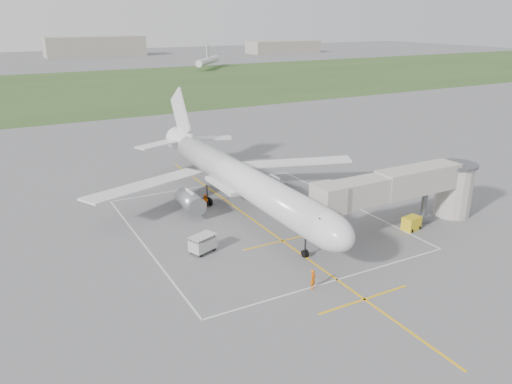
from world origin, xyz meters
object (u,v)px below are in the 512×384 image
baggage_cart (203,244)px  ramp_worker_nose (313,279)px  jet_bridge (413,188)px  ramp_worker_wing (205,201)px  airliner (239,178)px  gpu_unit (411,223)px

baggage_cart → ramp_worker_nose: size_ratio=1.66×
jet_bridge → ramp_worker_wing: size_ratio=12.52×
airliner → ramp_worker_nose: (-2.98, -20.97, -3.43)m
baggage_cart → ramp_worker_wing: 13.12m
airliner → ramp_worker_nose: size_ratio=24.17×
gpu_unit → baggage_cart: (-23.98, 6.26, 0.20)m
gpu_unit → ramp_worker_nose: 18.88m
gpu_unit → baggage_cart: bearing=156.0°
gpu_unit → baggage_cart: 24.78m
gpu_unit → ramp_worker_nose: ramp_worker_nose is taller
jet_bridge → ramp_worker_nose: (-18.70, -6.72, -3.78)m
airliner → baggage_cart: (-8.94, -9.06, -3.40)m
jet_bridge → airliner: bearing=137.8°
airliner → gpu_unit: 21.77m
gpu_unit → ramp_worker_wing: ramp_worker_wing is taller
ramp_worker_nose → gpu_unit: bearing=-15.1°
jet_bridge → ramp_worker_nose: size_ratio=12.10×
airliner → ramp_worker_wing: 5.76m
gpu_unit → ramp_worker_nose: (-18.01, -5.64, 0.18)m
ramp_worker_wing → jet_bridge: bearing=-173.1°
gpu_unit → ramp_worker_nose: size_ratio=1.20×
baggage_cart → ramp_worker_wing: baggage_cart is taller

